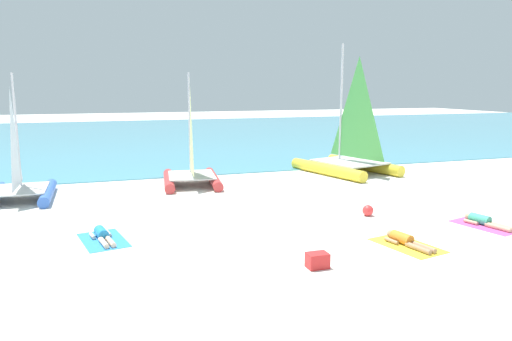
% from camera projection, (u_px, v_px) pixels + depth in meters
% --- Properties ---
extents(ground_plane, '(120.00, 120.00, 0.00)m').
position_uv_depth(ground_plane, '(221.00, 178.00, 22.46)').
color(ground_plane, white).
extents(ocean_water, '(120.00, 40.00, 0.05)m').
position_uv_depth(ocean_water, '(162.00, 135.00, 41.76)').
color(ocean_water, '#4C9EB7').
rests_on(ocean_water, ground).
extents(sailboat_blue, '(2.31, 3.62, 4.71)m').
position_uv_depth(sailboat_blue, '(19.00, 182.00, 17.85)').
color(sailboat_blue, blue).
rests_on(sailboat_blue, ground).
extents(sailboat_red, '(2.78, 3.94, 4.79)m').
position_uv_depth(sailboat_red, '(191.00, 169.00, 20.66)').
color(sailboat_red, '#CC3838').
rests_on(sailboat_red, ground).
extents(sailboat_yellow, '(4.22, 5.43, 6.24)m').
position_uv_depth(sailboat_yellow, '(348.00, 154.00, 23.50)').
color(sailboat_yellow, yellow).
rests_on(sailboat_yellow, ground).
extents(towel_left, '(1.45, 2.08, 0.01)m').
position_uv_depth(towel_left, '(103.00, 240.00, 13.28)').
color(towel_left, '#338CD8').
rests_on(towel_left, ground).
extents(sunbather_left, '(0.70, 1.56, 0.30)m').
position_uv_depth(sunbather_left, '(103.00, 235.00, 13.32)').
color(sunbather_left, '#268CCC').
rests_on(sunbather_left, towel_left).
extents(towel_middle, '(1.46, 2.08, 0.01)m').
position_uv_depth(towel_middle, '(407.00, 246.00, 12.83)').
color(towel_middle, yellow).
rests_on(towel_middle, ground).
extents(sunbather_middle, '(0.70, 1.56, 0.30)m').
position_uv_depth(sunbather_middle, '(405.00, 240.00, 12.87)').
color(sunbather_middle, orange).
rests_on(sunbather_middle, towel_middle).
extents(towel_right, '(1.51, 2.10, 0.01)m').
position_uv_depth(towel_right, '(486.00, 226.00, 14.68)').
color(towel_right, '#D84C99').
rests_on(towel_right, ground).
extents(sunbather_right, '(0.75, 1.56, 0.30)m').
position_uv_depth(sunbather_right, '(484.00, 221.00, 14.71)').
color(sunbather_right, '#3FB28C').
rests_on(sunbather_right, towel_right).
extents(beach_ball, '(0.36, 0.36, 0.36)m').
position_uv_depth(beach_ball, '(368.00, 210.00, 15.77)').
color(beach_ball, red).
rests_on(beach_ball, ground).
extents(cooler_box, '(0.50, 0.36, 0.36)m').
position_uv_depth(cooler_box, '(317.00, 260.00, 11.24)').
color(cooler_box, red).
rests_on(cooler_box, ground).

